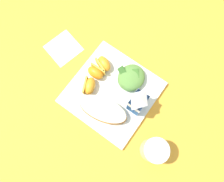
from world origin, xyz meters
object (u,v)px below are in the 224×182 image
cheesy_pizza_bread (103,109)px  paper_napkin (63,48)px  white_plate (112,92)px  drinking_clear_cup (154,150)px  orange_wedge_rear (89,86)px  green_salad_pile (131,77)px  milk_carton (138,102)px  orange_wedge_middle (96,72)px  orange_wedge_front (104,64)px

cheesy_pizza_bread → paper_napkin: size_ratio=1.66×
white_plate → paper_napkin: 0.25m
white_plate → paper_napkin: bearing=-97.8°
drinking_clear_cup → orange_wedge_rear: bearing=-99.9°
white_plate → paper_napkin: white_plate is taller
paper_napkin → green_salad_pile: bearing=98.5°
cheesy_pizza_bread → white_plate: bearing=-168.9°
milk_carton → drinking_clear_cup: (0.09, 0.12, -0.03)m
milk_carton → orange_wedge_middle: 0.18m
orange_wedge_middle → paper_napkin: bearing=-95.1°
green_salad_pile → drinking_clear_cup: bearing=50.5°
cheesy_pizza_bread → green_salad_pile: size_ratio=1.83×
paper_napkin → drinking_clear_cup: 0.48m
white_plate → green_salad_pile: 0.08m
cheesy_pizza_bread → green_salad_pile: 0.15m
orange_wedge_middle → drinking_clear_cup: bearing=71.3°
orange_wedge_rear → drinking_clear_cup: drinking_clear_cup is taller
orange_wedge_rear → paper_napkin: 0.19m
orange_wedge_middle → orange_wedge_rear: (0.05, 0.01, 0.00)m
orange_wedge_middle → white_plate: bearing=76.9°
milk_carton → white_plate: bearing=-85.0°
white_plate → milk_carton: bearing=95.0°
cheesy_pizza_bread → orange_wedge_middle: 0.13m
milk_carton → cheesy_pizza_bread: bearing=-45.6°
white_plate → orange_wedge_middle: orange_wedge_middle is taller
cheesy_pizza_bread → paper_napkin: cheesy_pizza_bread is taller
drinking_clear_cup → orange_wedge_middle: bearing=-108.7°
white_plate → green_salad_pile: (-0.08, 0.03, 0.03)m
drinking_clear_cup → green_salad_pile: bearing=-129.5°
orange_wedge_front → drinking_clear_cup: drinking_clear_cup is taller
cheesy_pizza_bread → orange_wedge_rear: 0.09m
milk_carton → paper_napkin: milk_carton is taller
cheesy_pizza_bread → orange_wedge_middle: size_ratio=3.02×
milk_carton → paper_napkin: (-0.03, -0.34, -0.07)m
orange_wedge_front → drinking_clear_cup: size_ratio=0.72×
paper_napkin → drinking_clear_cup: bearing=75.9°
green_salad_pile → orange_wedge_rear: 0.15m
green_salad_pile → drinking_clear_cup: size_ratio=1.04×
orange_wedge_middle → paper_napkin: orange_wedge_middle is taller
milk_carton → orange_wedge_rear: size_ratio=1.58×
milk_carton → drinking_clear_cup: bearing=53.8°
cheesy_pizza_bread → orange_wedge_front: 0.16m
white_plate → orange_wedge_front: bearing=-127.4°
green_salad_pile → orange_wedge_front: (0.01, -0.11, -0.00)m
orange_wedge_front → orange_wedge_rear: size_ratio=0.99×
white_plate → orange_wedge_middle: 0.09m
orange_wedge_middle → orange_wedge_front: bearing=174.8°
white_plate → orange_wedge_rear: 0.08m
milk_carton → green_salad_pile: bearing=-134.9°
cheesy_pizza_bread → milk_carton: size_ratio=1.66×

